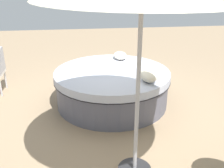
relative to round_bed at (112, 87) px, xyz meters
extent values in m
plane|color=#9E8466|center=(0.00, 0.00, -0.35)|extent=(16.00, 16.00, 0.00)
cylinder|color=#595966|center=(0.00, 0.00, -0.08)|extent=(2.21, 2.21, 0.54)
cylinder|color=black|center=(0.00, 0.00, 0.19)|extent=(2.28, 2.28, 0.01)
cylinder|color=#B2B7C6|center=(0.00, 0.00, 0.26)|extent=(2.27, 2.27, 0.15)
ellipsoid|color=beige|center=(-0.59, -0.58, 0.44)|extent=(0.48, 0.30, 0.21)
ellipsoid|color=silver|center=(0.78, -0.28, 0.41)|extent=(0.43, 0.29, 0.15)
cylinder|color=#B7B7BC|center=(0.61, 2.34, -0.14)|extent=(0.04, 0.04, 0.42)
cylinder|color=#B7B7BC|center=(1.05, 2.34, -0.14)|extent=(0.04, 0.04, 0.42)
cube|color=#B7B7BC|center=(0.83, 2.33, 0.38)|extent=(0.52, 0.06, 0.50)
cylinder|color=#99999E|center=(-2.09, -0.04, 0.94)|extent=(0.05, 0.05, 2.58)
camera|label=1|loc=(-4.74, 0.60, 2.08)|focal=41.58mm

